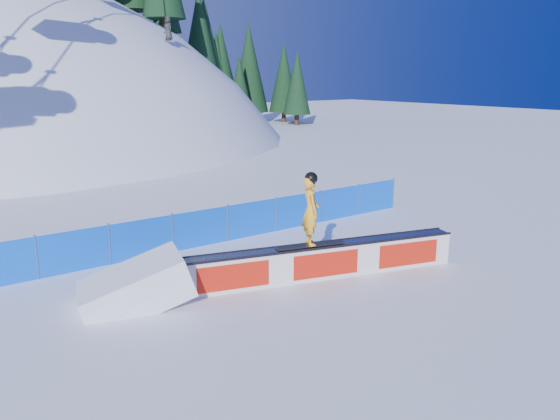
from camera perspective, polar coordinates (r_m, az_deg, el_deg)
ground at (r=13.38m, az=-6.59°, el=-10.06°), size 160.00×160.00×0.00m
treeline at (r=58.89m, az=-6.61°, el=18.28°), size 24.41×12.19×19.89m
safety_fence at (r=17.02m, az=-14.18°, el=-2.94°), size 22.05×0.05×1.30m
rail_box at (r=15.04m, az=4.43°, el=-5.32°), size 7.83×2.68×0.96m
snow_ramp at (r=13.99m, az=-14.73°, el=-9.35°), size 3.08×2.37×1.70m
snowboarder at (r=14.47m, az=3.22°, el=0.01°), size 1.94×0.85×2.01m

